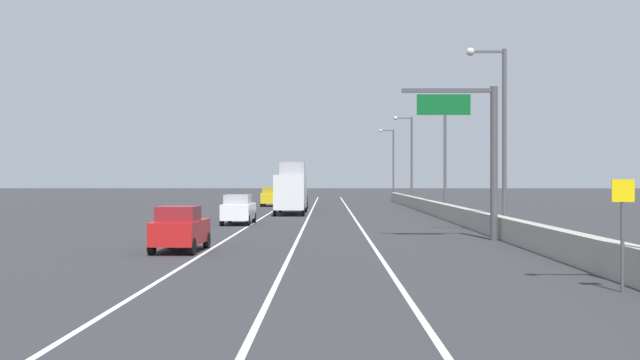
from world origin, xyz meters
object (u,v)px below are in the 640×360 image
(car_red_1, at_px, (180,229))
(car_white_2, at_px, (238,209))
(speed_advisory_sign, at_px, (623,226))
(box_truck, at_px, (291,190))
(lamp_post_right_fifth, at_px, (392,159))
(lamp_post_right_fourth, at_px, (409,154))
(car_yellow_3, at_px, (271,197))
(car_black_0, at_px, (299,199))
(lamp_post_right_second, at_px, (499,127))
(overhead_sign_gantry, at_px, (479,143))
(lamp_post_right_third, at_px, (442,145))

(car_red_1, xyz_separation_m, car_white_2, (0.25, 19.09, 0.03))
(speed_advisory_sign, bearing_deg, box_truck, 103.54)
(lamp_post_right_fifth, xyz_separation_m, car_white_2, (-14.86, -60.12, -4.74))
(lamp_post_right_fourth, distance_m, car_yellow_3, 16.43)
(car_black_0, relative_size, car_yellow_3, 1.01)
(lamp_post_right_fourth, bearing_deg, lamp_post_right_second, -90.07)
(speed_advisory_sign, relative_size, box_truck, 0.33)
(lamp_post_right_fifth, height_order, car_red_1, lamp_post_right_fifth)
(overhead_sign_gantry, relative_size, lamp_post_right_third, 0.76)
(car_black_0, distance_m, box_truck, 13.25)
(lamp_post_right_third, bearing_deg, car_black_0, 130.88)
(box_truck, bearing_deg, speed_advisory_sign, -76.46)
(lamp_post_right_fifth, bearing_deg, car_black_0, -110.28)
(car_black_0, bearing_deg, box_truck, -90.66)
(car_white_2, bearing_deg, car_red_1, -90.75)
(lamp_post_right_second, bearing_deg, lamp_post_right_fifth, 90.03)
(lamp_post_right_fourth, distance_m, car_white_2, 40.07)
(lamp_post_right_third, distance_m, car_yellow_3, 25.20)
(car_red_1, xyz_separation_m, car_yellow_3, (-0.02, 52.00, 0.08))
(speed_advisory_sign, xyz_separation_m, lamp_post_right_second, (1.27, 20.84, 3.95))
(speed_advisory_sign, xyz_separation_m, car_red_1, (-13.89, 11.40, -0.82))
(speed_advisory_sign, height_order, lamp_post_right_fourth, lamp_post_right_fourth)
(overhead_sign_gantry, distance_m, car_white_2, 18.83)
(overhead_sign_gantry, relative_size, lamp_post_right_fourth, 0.76)
(car_yellow_3, bearing_deg, speed_advisory_sign, -77.63)
(lamp_post_right_third, relative_size, box_truck, 1.10)
(lamp_post_right_second, height_order, car_black_0, lamp_post_right_second)
(overhead_sign_gantry, relative_size, speed_advisory_sign, 2.50)
(lamp_post_right_second, relative_size, car_yellow_3, 2.11)
(lamp_post_right_second, relative_size, box_truck, 1.10)
(car_red_1, bearing_deg, lamp_post_right_second, 31.94)
(lamp_post_right_fifth, bearing_deg, overhead_sign_gantry, -91.31)
(lamp_post_right_fourth, distance_m, lamp_post_right_fifth, 23.26)
(lamp_post_right_fourth, relative_size, lamp_post_right_fifth, 1.00)
(car_yellow_3, bearing_deg, lamp_post_right_fourth, 14.55)
(car_black_0, xyz_separation_m, car_white_2, (-2.93, -27.82, 0.03))
(car_white_2, bearing_deg, car_yellow_3, 90.48)
(lamp_post_right_third, bearing_deg, box_truck, 175.41)
(box_truck, bearing_deg, car_red_1, -95.13)
(car_white_2, distance_m, car_yellow_3, 32.92)
(car_yellow_3, height_order, box_truck, box_truck)
(lamp_post_right_second, distance_m, box_truck, 27.37)
(car_red_1, bearing_deg, lamp_post_right_third, 64.67)
(car_red_1, bearing_deg, lamp_post_right_fourth, 74.79)
(car_white_2, height_order, car_yellow_3, car_yellow_3)
(speed_advisory_sign, height_order, car_black_0, speed_advisory_sign)
(lamp_post_right_second, xyz_separation_m, car_black_0, (-11.98, 37.46, -4.77))
(car_white_2, bearing_deg, speed_advisory_sign, -65.90)
(speed_advisory_sign, distance_m, lamp_post_right_third, 44.30)
(lamp_post_right_third, height_order, car_red_1, lamp_post_right_third)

